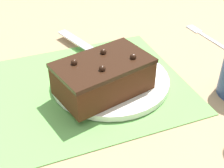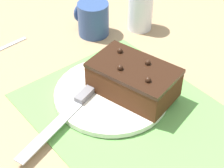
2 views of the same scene
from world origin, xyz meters
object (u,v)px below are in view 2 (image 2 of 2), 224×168
at_px(cake_plate, 112,94).
at_px(coffee_mug, 93,18).
at_px(chocolate_cake, 133,79).
at_px(serving_knife, 77,103).
at_px(drinking_glass, 140,10).

relative_size(cake_plate, coffee_mug, 2.69).
xyz_separation_m(cake_plate, chocolate_cake, (-0.03, -0.04, 0.04)).
distance_m(cake_plate, coffee_mug, 0.26).
bearing_deg(chocolate_cake, coffee_mug, -18.96).
bearing_deg(serving_knife, drinking_glass, -82.34).
bearing_deg(drinking_glass, cake_plate, 125.64).
bearing_deg(drinking_glass, chocolate_cake, 134.49).
relative_size(serving_knife, drinking_glass, 2.28).
xyz_separation_m(serving_knife, drinking_glass, (0.16, -0.32, 0.03)).
bearing_deg(coffee_mug, drinking_glass, -117.40).
xyz_separation_m(chocolate_cake, coffee_mug, (0.26, -0.09, -0.01)).
height_order(cake_plate, coffee_mug, coffee_mug).
xyz_separation_m(cake_plate, drinking_glass, (0.17, -0.24, 0.05)).
bearing_deg(coffee_mug, cake_plate, 151.60).
relative_size(drinking_glass, coffee_mug, 1.22).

